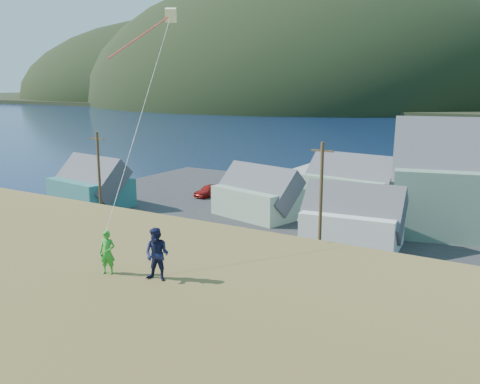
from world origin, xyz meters
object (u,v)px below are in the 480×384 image
(shed_palegreen_far, at_px, (352,181))
(kite_flyer_green, at_px, (107,252))
(shed_palegreen_near, at_px, (258,194))
(shed_teal, at_px, (91,184))
(kite_flyer_navy, at_px, (157,254))
(wharf, at_px, (385,178))
(shed_white, at_px, (353,219))

(shed_palegreen_far, xyz_separation_m, kite_flyer_green, (7.16, -44.08, 5.34))
(shed_palegreen_near, bearing_deg, shed_teal, -148.70)
(shed_palegreen_near, distance_m, kite_flyer_navy, 36.77)
(wharf, distance_m, shed_palegreen_far, 15.84)
(wharf, distance_m, shed_teal, 39.22)
(shed_palegreen_far, height_order, kite_flyer_green, kite_flyer_green)
(shed_palegreen_near, bearing_deg, kite_flyer_green, -54.48)
(shed_teal, bearing_deg, shed_palegreen_near, 25.43)
(shed_palegreen_near, bearing_deg, wharf, 93.00)
(shed_teal, xyz_separation_m, shed_palegreen_far, (23.78, 16.07, 0.09))
(shed_teal, height_order, kite_flyer_green, kite_flyer_green)
(shed_white, height_order, kite_flyer_navy, kite_flyer_navy)
(shed_palegreen_near, bearing_deg, kite_flyer_navy, -51.61)
(shed_palegreen_far, bearing_deg, wharf, 100.10)
(shed_white, height_order, kite_flyer_green, kite_flyer_green)
(shed_teal, height_order, kite_flyer_navy, kite_flyer_navy)
(wharf, xyz_separation_m, shed_palegreen_far, (0.83, -15.68, 2.14))
(kite_flyer_green, bearing_deg, kite_flyer_navy, -11.53)
(shed_white, relative_size, shed_palegreen_far, 0.80)
(shed_palegreen_far, relative_size, kite_flyer_green, 7.25)
(shed_teal, relative_size, kite_flyer_navy, 5.31)
(shed_palegreen_near, xyz_separation_m, kite_flyer_green, (13.14, -33.52, 5.56))
(shed_teal, relative_size, shed_palegreen_near, 0.95)
(shed_palegreen_near, relative_size, shed_white, 1.13)
(kite_flyer_navy, bearing_deg, shed_white, 85.30)
(shed_white, bearing_deg, kite_flyer_navy, -89.64)
(kite_flyer_green, distance_m, kite_flyer_navy, 1.85)
(shed_white, bearing_deg, kite_flyer_green, -93.30)
(kite_flyer_green, relative_size, kite_flyer_navy, 0.85)
(shed_teal, distance_m, shed_palegreen_near, 18.63)
(wharf, relative_size, kite_flyer_green, 17.66)
(shed_white, bearing_deg, shed_palegreen_far, 103.63)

